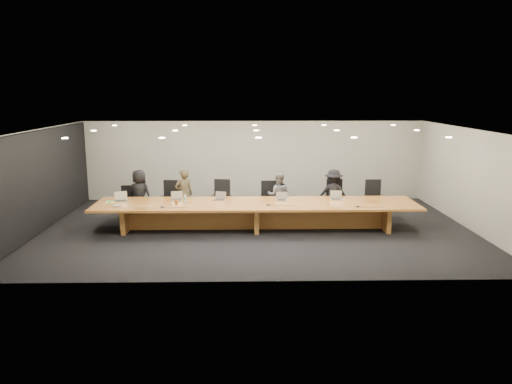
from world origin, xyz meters
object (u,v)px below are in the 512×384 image
at_px(person_b, 184,194).
at_px(mic_right, 358,206).
at_px(person_a, 140,195).
at_px(chair_far_left, 128,202).
at_px(laptop_b, 177,196).
at_px(amber_mug, 176,202).
at_px(water_bottle, 185,198).
at_px(paper_cup_far, 344,200).
at_px(laptop_d, 282,196).
at_px(av_box, 117,206).
at_px(laptop_a, 121,197).
at_px(chair_mid_left, 221,199).
at_px(laptop_c, 219,196).
at_px(person_d, 333,194).
at_px(person_c, 279,195).
at_px(laptop_e, 336,195).
at_px(chair_right, 334,198).
at_px(mic_center, 268,205).
at_px(conference_table, 256,211).
at_px(chair_mid_right, 269,199).
at_px(chair_left, 170,200).
at_px(chair_far_right, 375,199).
at_px(mic_left, 162,207).

xyz_separation_m(person_b, mic_right, (4.89, -1.71, -0.00)).
distance_m(person_a, person_b, 1.34).
xyz_separation_m(chair_far_left, laptop_b, (1.65, -0.97, 0.38)).
relative_size(amber_mug, mic_right, 0.87).
xyz_separation_m(water_bottle, paper_cup_far, (4.48, -0.04, -0.06)).
distance_m(laptop_d, av_box, 4.58).
bearing_deg(laptop_a, av_box, -106.65).
height_order(chair_mid_left, laptop_a, chair_mid_left).
height_order(laptop_c, water_bottle, laptop_c).
distance_m(chair_mid_left, person_d, 3.45).
xyz_separation_m(person_c, laptop_e, (1.60, -0.89, 0.18)).
bearing_deg(chair_right, water_bottle, -154.89).
height_order(chair_mid_left, mic_center, chair_mid_left).
xyz_separation_m(person_d, av_box, (-6.18, -1.62, 0.02)).
bearing_deg(laptop_a, mic_center, -27.66).
height_order(chair_far_left, laptop_d, chair_far_left).
bearing_deg(amber_mug, chair_right, 17.40).
bearing_deg(mic_right, conference_table, 168.43).
bearing_deg(conference_table, chair_mid_right, 71.33).
xyz_separation_m(chair_left, av_box, (-1.20, -1.59, 0.17)).
distance_m(person_b, laptop_a, 1.89).
bearing_deg(person_a, chair_left, -159.73).
bearing_deg(person_d, chair_mid_right, 12.83).
xyz_separation_m(conference_table, water_bottle, (-2.00, 0.15, 0.33)).
height_order(amber_mug, mic_right, amber_mug).
height_order(chair_mid_left, person_b, person_b).
height_order(chair_far_right, person_c, person_c).
xyz_separation_m(chair_mid_left, chair_mid_right, (1.49, -0.05, -0.02)).
height_order(chair_far_left, chair_left, chair_left).
relative_size(chair_left, person_a, 0.78).
bearing_deg(laptop_a, chair_mid_left, 1.34).
distance_m(laptop_e, water_bottle, 4.32).
xyz_separation_m(person_d, mic_right, (0.34, -1.81, 0.02)).
distance_m(chair_far_right, laptop_a, 7.57).
relative_size(chair_right, laptop_b, 3.59).
distance_m(person_a, mic_left, 1.91).
distance_m(conference_table, chair_far_left, 4.13).
relative_size(person_c, laptop_b, 4.24).
relative_size(person_b, av_box, 7.29).
distance_m(paper_cup_far, mic_left, 5.06).
bearing_deg(laptop_c, chair_far_left, -179.46).
relative_size(chair_mid_left, water_bottle, 5.64).
height_order(chair_far_left, laptop_b, laptop_b).
height_order(person_a, amber_mug, person_a).
distance_m(laptop_a, mic_right, 6.61).
height_order(conference_table, water_bottle, water_bottle).
distance_m(conference_table, av_box, 3.82).
bearing_deg(person_d, mic_center, 51.18).
height_order(chair_far_left, paper_cup_far, chair_far_left).
relative_size(conference_table, mic_right, 69.96).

